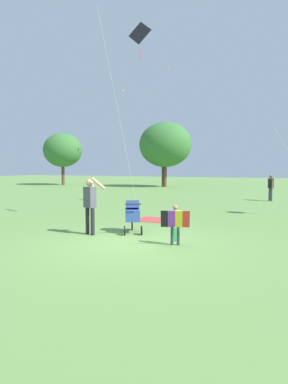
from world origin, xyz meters
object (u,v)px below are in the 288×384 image
(kite_adult_black, at_px, (139,39))
(person_adult_flyer, at_px, (90,201))
(child_with_butterfly_kite, at_px, (175,221))
(person_couple_left, at_px, (92,189))
(person_sitting_far, at_px, (271,186))
(picnic_blanket, at_px, (157,220))
(stroller, at_px, (133,213))

(kite_adult_black, bearing_deg, person_adult_flyer, -97.75)
(child_with_butterfly_kite, relative_size, person_couple_left, 0.94)
(child_with_butterfly_kite, relative_size, person_adult_flyer, 0.60)
(kite_adult_black, bearing_deg, person_sitting_far, 68.48)
(person_adult_flyer, bearing_deg, person_sitting_far, 71.19)
(person_couple_left, height_order, picnic_blanket, person_couple_left)
(picnic_blanket, bearing_deg, person_adult_flyer, -103.94)
(person_adult_flyer, xyz_separation_m, kite_adult_black, (0.37, 2.71, 5.71))
(person_couple_left, bearing_deg, stroller, -49.46)
(stroller, distance_m, kite_adult_black, 6.45)
(person_adult_flyer, distance_m, person_couple_left, 10.71)
(child_with_butterfly_kite, relative_size, kite_adult_black, 0.14)
(person_adult_flyer, distance_m, kite_adult_black, 6.33)
(person_adult_flyer, height_order, stroller, person_adult_flyer)
(person_adult_flyer, relative_size, kite_adult_black, 0.24)
(person_couple_left, relative_size, picnic_blanket, 0.73)
(stroller, xyz_separation_m, kite_adult_black, (-0.68, 1.88, 6.13))
(child_with_butterfly_kite, distance_m, picnic_blanket, 4.20)
(picnic_blanket, bearing_deg, stroller, -85.43)
(child_with_butterfly_kite, relative_size, stroller, 0.99)
(kite_adult_black, xyz_separation_m, picnic_blanket, (0.47, 0.68, -6.73))
(child_with_butterfly_kite, distance_m, stroller, 2.10)
(child_with_butterfly_kite, height_order, kite_adult_black, kite_adult_black)
(person_sitting_far, distance_m, picnic_blanket, 10.34)
(person_adult_flyer, height_order, picnic_blanket, person_adult_flyer)
(person_adult_flyer, height_order, person_sitting_far, person_adult_flyer)
(child_with_butterfly_kite, xyz_separation_m, kite_adult_black, (-2.48, 2.96, 6.09))
(stroller, bearing_deg, person_sitting_far, 74.46)
(person_couple_left, bearing_deg, picnic_blanket, -39.52)
(person_sitting_far, bearing_deg, child_with_butterfly_kite, -96.83)
(kite_adult_black, xyz_separation_m, person_sitting_far, (4.07, 10.33, -5.78))
(person_adult_flyer, xyz_separation_m, stroller, (1.04, 0.83, -0.42))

